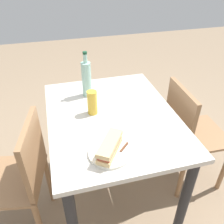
# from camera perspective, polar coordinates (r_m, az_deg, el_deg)

# --- Properties ---
(ground_plane) EXTENTS (8.00, 8.00, 0.00)m
(ground_plane) POSITION_cam_1_polar(r_m,az_deg,el_deg) (2.04, -0.00, -18.56)
(ground_plane) COLOR #8C755B
(dining_table) EXTENTS (1.01, 0.79, 0.77)m
(dining_table) POSITION_cam_1_polar(r_m,az_deg,el_deg) (1.57, -0.00, -4.59)
(dining_table) COLOR beige
(dining_table) RESTS_ON ground
(chair_far) EXTENTS (0.41, 0.41, 0.88)m
(chair_far) POSITION_cam_1_polar(r_m,az_deg,el_deg) (1.87, 17.94, -4.46)
(chair_far) COLOR #936B47
(chair_far) RESTS_ON ground
(chair_near) EXTENTS (0.47, 0.47, 0.88)m
(chair_near) POSITION_cam_1_polar(r_m,az_deg,el_deg) (1.58, -20.94, -13.99)
(chair_near) COLOR #936B47
(chair_near) RESTS_ON ground
(plate_near) EXTENTS (0.22, 0.22, 0.01)m
(plate_near) POSITION_cam_1_polar(r_m,az_deg,el_deg) (1.22, -0.51, -9.73)
(plate_near) COLOR silver
(plate_near) RESTS_ON dining_table
(baguette_sandwich_near) EXTENTS (0.21, 0.18, 0.07)m
(baguette_sandwich_near) POSITION_cam_1_polar(r_m,az_deg,el_deg) (1.19, -0.52, -8.32)
(baguette_sandwich_near) COLOR #DBB77A
(baguette_sandwich_near) RESTS_ON plate_near
(knife_near) EXTENTS (0.13, 0.14, 0.01)m
(knife_near) POSITION_cam_1_polar(r_m,az_deg,el_deg) (1.21, 2.04, -9.58)
(knife_near) COLOR silver
(knife_near) RESTS_ON plate_near
(water_bottle) EXTENTS (0.07, 0.07, 0.32)m
(water_bottle) POSITION_cam_1_polar(r_m,az_deg,el_deg) (1.64, -6.15, 8.02)
(water_bottle) COLOR #99C6B7
(water_bottle) RESTS_ON dining_table
(beer_glass) EXTENTS (0.06, 0.06, 0.16)m
(beer_glass) POSITION_cam_1_polar(r_m,az_deg,el_deg) (1.47, -4.77, 2.27)
(beer_glass) COLOR gold
(beer_glass) RESTS_ON dining_table
(paper_napkin) EXTENTS (0.18, 0.18, 0.00)m
(paper_napkin) POSITION_cam_1_polar(r_m,az_deg,el_deg) (1.36, 9.09, -4.89)
(paper_napkin) COLOR white
(paper_napkin) RESTS_ON dining_table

